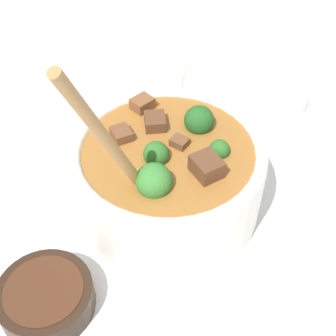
% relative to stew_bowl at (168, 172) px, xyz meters
% --- Properties ---
extents(ground_plane, '(4.00, 4.00, 0.00)m').
position_rel_stew_bowl_xyz_m(ground_plane, '(0.00, -0.00, -0.06)').
color(ground_plane, silver).
extents(stew_bowl, '(0.24, 0.28, 0.30)m').
position_rel_stew_bowl_xyz_m(stew_bowl, '(0.00, 0.00, 0.00)').
color(stew_bowl, white).
rests_on(stew_bowl, ground_plane).
extents(condiment_bowl, '(0.11, 0.11, 0.03)m').
position_rel_stew_bowl_xyz_m(condiment_bowl, '(-0.00, 0.20, -0.04)').
color(condiment_bowl, black).
rests_on(condiment_bowl, ground_plane).
extents(empty_plate, '(0.23, 0.23, 0.02)m').
position_rel_stew_bowl_xyz_m(empty_plate, '(0.08, -0.28, -0.05)').
color(empty_plate, silver).
rests_on(empty_plate, ground_plane).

